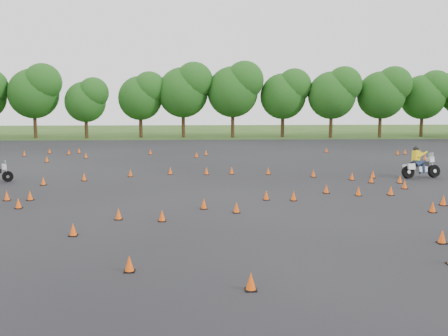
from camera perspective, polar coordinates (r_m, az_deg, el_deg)
name	(u,v)px	position (r m, az deg, el deg)	size (l,w,h in m)	color
ground	(228,206)	(22.63, 0.46, -4.41)	(140.00, 140.00, 0.00)	#2D5119
asphalt_pad	(222,184)	(28.51, -0.18, -1.82)	(62.00, 62.00, 0.00)	black
treeline	(218,102)	(57.22, -0.66, 7.59)	(86.93, 32.18, 10.14)	#1E4E16
traffic_cones	(221,181)	(28.05, -0.29, -1.52)	(35.90, 33.11, 0.45)	#FF530A
rider_yellow	(422,162)	(32.74, 21.72, 0.62)	(2.55, 0.78, 1.97)	yellow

